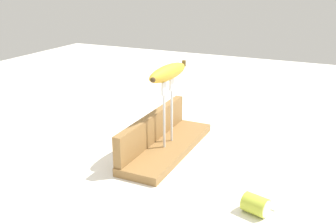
% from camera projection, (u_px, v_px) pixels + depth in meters
% --- Properties ---
extents(ground_plane, '(3.00, 3.00, 0.00)m').
position_uv_depth(ground_plane, '(168.00, 151.00, 1.15)').
color(ground_plane, white).
extents(wooden_board, '(0.41, 0.13, 0.02)m').
position_uv_depth(wooden_board, '(168.00, 147.00, 1.14)').
color(wooden_board, olive).
rests_on(wooden_board, ground).
extents(board_backstop, '(0.40, 0.02, 0.09)m').
position_uv_depth(board_backstop, '(153.00, 127.00, 1.15)').
color(board_backstop, olive).
rests_on(board_backstop, wooden_board).
extents(fork_stand_center, '(0.08, 0.01, 0.20)m').
position_uv_depth(fork_stand_center, '(169.00, 107.00, 1.10)').
color(fork_stand_center, silver).
rests_on(fork_stand_center, wooden_board).
extents(banana_raised_center, '(0.20, 0.06, 0.04)m').
position_uv_depth(banana_raised_center, '(169.00, 73.00, 1.07)').
color(banana_raised_center, gold).
rests_on(banana_raised_center, fork_stand_center).
extents(fork_fallen_near, '(0.18, 0.05, 0.01)m').
position_uv_depth(fork_fallen_near, '(281.00, 196.00, 0.90)').
color(fork_fallen_near, silver).
rests_on(fork_fallen_near, ground).
extents(banana_chunk_near, '(0.06, 0.06, 0.04)m').
position_uv_depth(banana_chunk_near, '(256.00, 205.00, 0.84)').
color(banana_chunk_near, '#B2C138').
rests_on(banana_chunk_near, ground).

